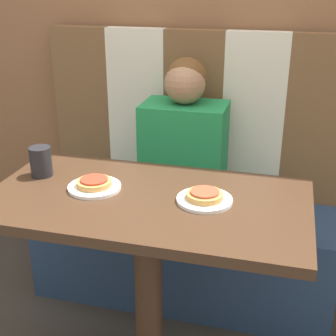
{
  "coord_description": "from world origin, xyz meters",
  "views": [
    {
      "loc": [
        0.42,
        -1.32,
        1.46
      ],
      "look_at": [
        0.0,
        0.28,
        0.77
      ],
      "focal_mm": 50.0,
      "sensor_mm": 36.0,
      "label": 1
    }
  ],
  "objects_px": {
    "plate_left": "(95,187)",
    "pizza_left": "(94,182)",
    "plate_right": "(204,200)",
    "drinking_cup": "(41,161)",
    "pizza_right": "(205,195)",
    "person": "(184,141)"
  },
  "relations": [
    {
      "from": "plate_left",
      "to": "plate_right",
      "type": "distance_m",
      "value": 0.38
    },
    {
      "from": "person",
      "to": "plate_right",
      "type": "xyz_separation_m",
      "value": [
        0.19,
        -0.54,
        0.0
      ]
    },
    {
      "from": "plate_right",
      "to": "pizza_right",
      "type": "xyz_separation_m",
      "value": [
        -0.0,
        -0.0,
        0.02
      ]
    },
    {
      "from": "person",
      "to": "plate_left",
      "type": "distance_m",
      "value": 0.57
    },
    {
      "from": "person",
      "to": "pizza_right",
      "type": "xyz_separation_m",
      "value": [
        0.19,
        -0.54,
        0.02
      ]
    },
    {
      "from": "pizza_right",
      "to": "person",
      "type": "bearing_deg",
      "value": 109.46
    },
    {
      "from": "plate_left",
      "to": "pizza_left",
      "type": "relative_size",
      "value": 1.52
    },
    {
      "from": "plate_left",
      "to": "plate_right",
      "type": "xyz_separation_m",
      "value": [
        0.38,
        0.0,
        0.0
      ]
    },
    {
      "from": "plate_left",
      "to": "pizza_right",
      "type": "bearing_deg",
      "value": -0.0
    },
    {
      "from": "plate_left",
      "to": "pizza_right",
      "type": "xyz_separation_m",
      "value": [
        0.38,
        -0.0,
        0.02
      ]
    },
    {
      "from": "plate_left",
      "to": "pizza_left",
      "type": "bearing_deg",
      "value": -3.58
    },
    {
      "from": "plate_right",
      "to": "pizza_left",
      "type": "height_order",
      "value": "pizza_left"
    },
    {
      "from": "person",
      "to": "drinking_cup",
      "type": "distance_m",
      "value": 0.64
    },
    {
      "from": "plate_left",
      "to": "pizza_left",
      "type": "distance_m",
      "value": 0.02
    },
    {
      "from": "pizza_left",
      "to": "pizza_right",
      "type": "relative_size",
      "value": 1.0
    },
    {
      "from": "plate_right",
      "to": "drinking_cup",
      "type": "distance_m",
      "value": 0.62
    },
    {
      "from": "drinking_cup",
      "to": "pizza_right",
      "type": "bearing_deg",
      "value": -5.56
    },
    {
      "from": "drinking_cup",
      "to": "plate_left",
      "type": "bearing_deg",
      "value": -14.5
    },
    {
      "from": "pizza_left",
      "to": "drinking_cup",
      "type": "bearing_deg",
      "value": 165.5
    },
    {
      "from": "plate_right",
      "to": "drinking_cup",
      "type": "height_order",
      "value": "drinking_cup"
    },
    {
      "from": "plate_right",
      "to": "pizza_right",
      "type": "distance_m",
      "value": 0.02
    },
    {
      "from": "plate_left",
      "to": "drinking_cup",
      "type": "height_order",
      "value": "drinking_cup"
    }
  ]
}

